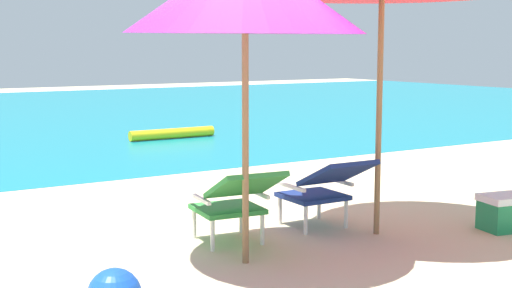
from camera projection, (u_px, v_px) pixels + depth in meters
name	position (u px, v px, depth m)	size (l,w,h in m)	color
ground_plane	(122.00, 170.00, 9.39)	(40.00, 40.00, 0.00)	beige
swim_buoy	(172.00, 133.00, 12.58)	(0.18, 0.18, 1.60)	yellow
lounge_chair_left	(236.00, 198.00, 5.75)	(0.63, 0.93, 0.68)	#338E3D
lounge_chair_right	(324.00, 186.00, 6.26)	(0.56, 0.89, 0.68)	navy
cooler_box	(507.00, 212.00, 6.32)	(0.52, 0.41, 0.32)	#1E844C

